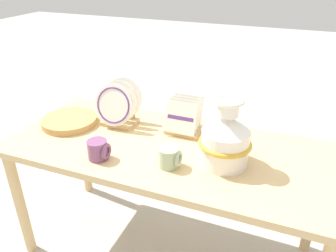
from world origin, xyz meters
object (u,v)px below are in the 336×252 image
at_px(dish_rack_round_plates, 118,108).
at_px(ceramic_vase, 226,138).
at_px(mug_sage_glaze, 170,157).
at_px(mug_plum_glaze, 98,150).
at_px(wicker_charger_stack, 70,121).
at_px(dish_rack_square_plates, 184,120).

bearing_deg(dish_rack_round_plates, ceramic_vase, -14.63).
bearing_deg(mug_sage_glaze, mug_plum_glaze, -169.16).
bearing_deg(dish_rack_round_plates, wicker_charger_stack, -159.77).
bearing_deg(ceramic_vase, mug_sage_glaze, -153.13).
xyz_separation_m(ceramic_vase, mug_sage_glaze, (-0.21, -0.11, -0.08)).
distance_m(ceramic_vase, wicker_charger_stack, 0.87).
height_order(wicker_charger_stack, mug_sage_glaze, mug_sage_glaze).
bearing_deg(dish_rack_square_plates, mug_sage_glaze, -81.82).
bearing_deg(mug_sage_glaze, wicker_charger_stack, 165.02).
relative_size(dish_rack_square_plates, mug_plum_glaze, 1.82).
xyz_separation_m(mug_plum_glaze, mug_sage_glaze, (0.32, 0.06, 0.00)).
xyz_separation_m(dish_rack_square_plates, mug_sage_glaze, (0.05, -0.32, -0.02)).
bearing_deg(ceramic_vase, dish_rack_round_plates, 165.37).
bearing_deg(wicker_charger_stack, mug_sage_glaze, -14.98).
distance_m(dish_rack_round_plates, dish_rack_square_plates, 0.36).
distance_m(dish_rack_square_plates, mug_plum_glaze, 0.47).
bearing_deg(mug_sage_glaze, dish_rack_round_plates, 146.16).
relative_size(mug_plum_glaze, mug_sage_glaze, 1.00).
height_order(wicker_charger_stack, mug_plum_glaze, mug_plum_glaze).
relative_size(dish_rack_round_plates, mug_plum_glaze, 2.42).
relative_size(ceramic_vase, dish_rack_round_plates, 1.30).
relative_size(wicker_charger_stack, mug_sage_glaze, 2.98).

